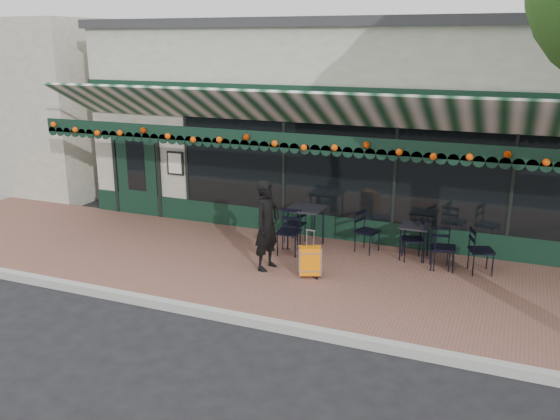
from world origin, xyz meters
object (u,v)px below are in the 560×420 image
at_px(suitcase, 310,261).
at_px(chair_a_extra, 481,251).
at_px(cafe_table_b, 306,211).
at_px(chair_a_left, 413,240).
at_px(chair_a_front, 440,249).
at_px(chair_b_left, 295,224).
at_px(woman, 267,225).
at_px(chair_a_right, 445,248).
at_px(chair_b_front, 289,232).
at_px(cafe_table_a, 415,229).
at_px(chair_b_right, 367,232).

xyz_separation_m(suitcase, chair_a_extra, (2.81, 1.35, 0.13)).
xyz_separation_m(cafe_table_b, chair_a_left, (2.16, 0.06, -0.35)).
height_order(chair_a_front, chair_a_extra, chair_a_extra).
bearing_deg(chair_a_front, chair_b_left, 161.52).
bearing_deg(suitcase, woman, 151.16).
bearing_deg(chair_a_front, suitcase, -159.69).
height_order(chair_a_left, chair_b_left, chair_a_left).
bearing_deg(suitcase, chair_a_front, 8.28).
bearing_deg(chair_a_extra, suitcase, 96.39).
distance_m(cafe_table_b, chair_a_right, 2.83).
bearing_deg(chair_a_left, chair_a_right, 47.20).
xyz_separation_m(chair_a_front, chair_b_left, (-3.02, 0.38, 0.00)).
bearing_deg(chair_a_left, cafe_table_b, -107.44).
height_order(woman, suitcase, woman).
relative_size(cafe_table_b, chair_b_front, 0.94).
bearing_deg(suitcase, chair_b_front, 105.71).
xyz_separation_m(chair_b_left, chair_b_front, (0.14, -0.70, 0.06)).
bearing_deg(suitcase, cafe_table_a, 23.67).
xyz_separation_m(cafe_table_a, chair_a_right, (0.62, -0.38, -0.19)).
distance_m(chair_a_left, chair_b_front, 2.40).
xyz_separation_m(chair_a_left, chair_b_left, (-2.47, 0.11, -0.01)).
height_order(cafe_table_a, chair_a_front, chair_a_front).
bearing_deg(chair_a_extra, chair_b_left, 65.82).
relative_size(cafe_table_a, chair_a_front, 0.87).
distance_m(cafe_table_a, chair_b_left, 2.49).
xyz_separation_m(cafe_table_b, chair_a_extra, (3.43, -0.14, -0.33)).
bearing_deg(woman, chair_a_left, -47.81).
relative_size(cafe_table_a, chair_a_left, 0.83).
height_order(chair_a_left, chair_b_right, chair_b_right).
relative_size(chair_b_left, chair_b_front, 0.88).
height_order(chair_a_left, chair_a_front, chair_a_left).
height_order(woman, chair_a_left, woman).
xyz_separation_m(chair_a_left, chair_b_right, (-0.92, 0.11, 0.02)).
xyz_separation_m(chair_a_right, chair_b_right, (-1.55, 0.39, 0.01)).
bearing_deg(chair_a_left, chair_a_extra, 61.61).
distance_m(cafe_table_a, chair_a_right, 0.75).
distance_m(chair_a_left, chair_a_extra, 1.29).
xyz_separation_m(chair_a_extra, chair_b_left, (-3.74, 0.32, -0.03)).
xyz_separation_m(woman, chair_b_front, (0.08, 0.89, -0.40)).
distance_m(chair_a_right, chair_b_right, 1.60).
relative_size(chair_b_right, chair_b_front, 0.94).
height_order(cafe_table_a, chair_b_left, chair_b_left).
xyz_separation_m(chair_a_right, chair_a_extra, (0.64, 0.07, 0.01)).
height_order(chair_b_left, chair_b_right, chair_b_right).
bearing_deg(chair_a_right, chair_b_front, 89.15).
xyz_separation_m(woman, suitcase, (0.87, -0.08, -0.55)).
bearing_deg(cafe_table_a, chair_a_extra, -14.00).
height_order(cafe_table_a, chair_a_right, chair_a_right).
distance_m(cafe_table_a, cafe_table_b, 2.19).
distance_m(chair_a_right, chair_b_left, 3.12).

